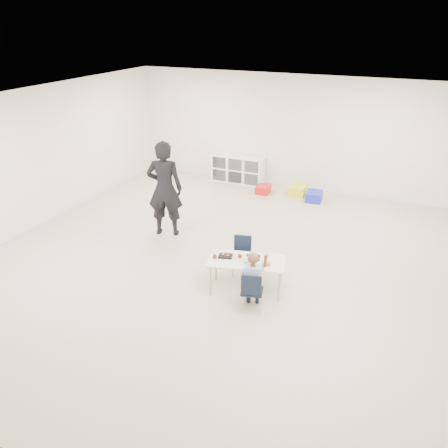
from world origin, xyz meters
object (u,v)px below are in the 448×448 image
at_px(chair_near, 252,290).
at_px(cubby_shelf, 238,169).
at_px(child, 252,279).
at_px(adult, 165,189).
at_px(table, 246,275).

distance_m(chair_near, cubby_shelf, 5.90).
height_order(chair_near, child, child).
bearing_deg(adult, chair_near, 127.02).
height_order(child, cubby_shelf, child).
distance_m(table, cubby_shelf, 5.37).
distance_m(table, adult, 2.73).
xyz_separation_m(table, child, (0.27, -0.47, 0.24)).
xyz_separation_m(chair_near, cubby_shelf, (-2.45, 5.37, 0.02)).
bearing_deg(table, chair_near, -73.92).
xyz_separation_m(chair_near, adult, (-2.54, 1.83, 0.63)).
xyz_separation_m(table, adult, (-2.27, 1.36, 0.68)).
relative_size(cubby_shelf, adult, 0.73).
bearing_deg(table, adult, 134.69).
bearing_deg(adult, cubby_shelf, -108.82).
xyz_separation_m(child, adult, (-2.54, 1.83, 0.44)).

